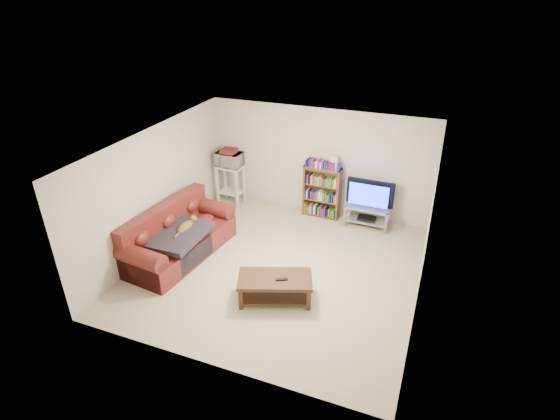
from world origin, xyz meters
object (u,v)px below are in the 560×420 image
at_px(tv_stand, 367,213).
at_px(bookshelf, 322,191).
at_px(coffee_table, 275,284).
at_px(sofa, 177,239).

bearing_deg(tv_stand, bookshelf, 175.78).
bearing_deg(tv_stand, coffee_table, -106.15).
relative_size(coffee_table, tv_stand, 1.42).
relative_size(sofa, bookshelf, 2.03).
bearing_deg(sofa, tv_stand, 43.54).
height_order(tv_stand, bookshelf, bookshelf).
distance_m(tv_stand, bookshelf, 1.11).
bearing_deg(sofa, bookshelf, 56.08).
xyz_separation_m(coffee_table, tv_stand, (0.95, 3.00, 0.01)).
bearing_deg(bookshelf, coffee_table, -85.11).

